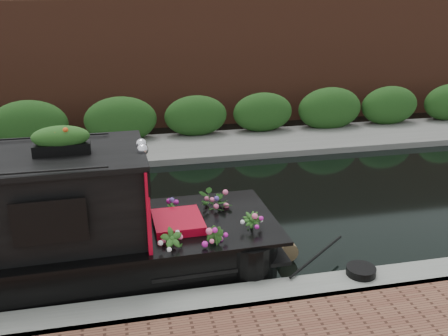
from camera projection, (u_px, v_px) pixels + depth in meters
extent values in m
plane|color=black|center=(121.00, 221.00, 9.91)|extent=(80.00, 80.00, 0.00)
cube|color=gray|center=(127.00, 325.00, 6.88)|extent=(40.00, 0.60, 0.50)
cube|color=#62635E|center=(118.00, 155.00, 13.76)|extent=(40.00, 2.40, 0.34)
cube|color=#1C4216|center=(117.00, 145.00, 14.58)|extent=(40.00, 1.10, 2.80)
cube|color=#582D1D|center=(116.00, 126.00, 16.51)|extent=(40.00, 1.00, 8.00)
cube|color=#AE061D|center=(144.00, 194.00, 7.67)|extent=(0.10, 1.70, 1.31)
cube|color=black|center=(50.00, 222.00, 6.60)|extent=(0.87, 0.05, 0.53)
cube|color=#AE061D|center=(178.00, 232.00, 8.02)|extent=(0.80, 0.89, 0.49)
sphere|color=white|center=(143.00, 150.00, 7.29)|extent=(0.17, 0.17, 0.17)
sphere|color=white|center=(141.00, 144.00, 7.54)|extent=(0.17, 0.17, 0.17)
cube|color=black|center=(62.00, 149.00, 7.17)|extent=(0.81, 0.27, 0.16)
ellipsoid|color=#CA4816|center=(60.00, 136.00, 7.10)|extent=(0.88, 0.28, 0.23)
imported|color=#26561C|center=(172.00, 249.00, 7.32)|extent=(0.39, 0.32, 0.65)
imported|color=#26561C|center=(215.00, 247.00, 7.44)|extent=(0.37, 0.40, 0.59)
imported|color=#26561C|center=(217.00, 209.00, 8.65)|extent=(0.75, 0.73, 0.64)
imported|color=#26561C|center=(251.00, 231.00, 7.93)|extent=(0.45, 0.45, 0.59)
imported|color=#26561C|center=(172.00, 213.00, 8.62)|extent=(0.27, 0.32, 0.52)
cylinder|color=brown|center=(285.00, 248.00, 8.56)|extent=(0.33, 0.41, 0.33)
cylinder|color=black|center=(361.00, 271.00, 7.60)|extent=(0.45, 0.45, 0.12)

